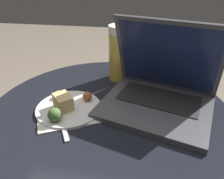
% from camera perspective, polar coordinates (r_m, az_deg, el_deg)
% --- Properties ---
extents(table, '(0.73, 0.73, 0.52)m').
position_cam_1_polar(table, '(0.76, -0.62, -14.37)').
color(table, black).
rests_on(table, ground_plane).
extents(napkin, '(0.21, 0.19, 0.00)m').
position_cam_1_polar(napkin, '(0.65, -11.20, -6.58)').
color(napkin, silver).
rests_on(napkin, table).
extents(laptop, '(0.37, 0.34, 0.26)m').
position_cam_1_polar(laptop, '(0.67, 12.27, -0.20)').
color(laptop, '#47474C').
rests_on(laptop, table).
extents(beer_glass, '(0.08, 0.08, 0.20)m').
position_cam_1_polar(beer_glass, '(0.80, 2.21, 9.45)').
color(beer_glass, gold).
rests_on(beer_glass, table).
extents(snack_plate, '(0.20, 0.20, 0.05)m').
position_cam_1_polar(snack_plate, '(0.66, -11.68, -4.38)').
color(snack_plate, silver).
rests_on(snack_plate, table).
extents(fork, '(0.10, 0.16, 0.00)m').
position_cam_1_polar(fork, '(0.64, -13.13, -7.21)').
color(fork, silver).
rests_on(fork, table).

